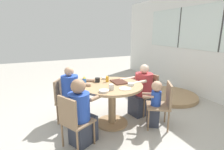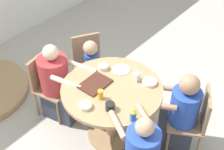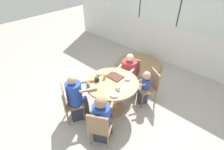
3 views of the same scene
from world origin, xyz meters
The scene contains 21 objects.
ground_plane centered at (0.00, 0.00, 0.00)m, with size 16.00×16.00×0.00m, color #B2ADA3.
wall_back_with_windows centered at (0.00, 2.79, 1.43)m, with size 8.40×0.08×2.80m.
dining_table centered at (0.00, 0.00, 0.58)m, with size 1.12×1.12×0.78m.
chair_for_woman_green_shirt centered at (-0.17, 0.92, 0.50)m, with size 0.47×0.47×0.84m.
chair_for_man_blue_shirt centered at (0.45, -0.82, 0.50)m, with size 0.54×0.54×0.84m.
chair_for_man_teal_shirt centered at (-0.47, -0.80, 0.50)m, with size 0.55×0.55×0.84m.
chair_for_toddler centered at (0.48, 0.80, 0.50)m, with size 0.55×0.55×0.84m.
person_woman_green_shirt centered at (-0.14, 0.75, 0.47)m, with size 0.46×0.71×1.07m.
person_man_blue_shirt centered at (0.37, -0.67, 0.48)m, with size 0.56×0.66×1.06m.
person_man_teal_shirt centered at (-0.39, -0.66, 0.49)m, with size 0.56×0.65×1.09m.
person_toddler centered at (0.40, 0.67, 0.44)m, with size 0.32×0.36×0.88m.
food_tray_dark centered at (-0.08, 0.18, 0.79)m, with size 0.34×0.25×0.02m.
coffee_mug centered at (-0.26, -0.19, 0.82)m, with size 0.10×0.09×0.08m.
sippy_cup centered at (-0.23, -0.45, 0.85)m, with size 0.07×0.07×0.15m.
juice_glass centered at (-0.20, -0.01, 0.84)m, with size 0.06×0.06×0.11m.
milk_carton_small centered at (0.27, -0.13, 0.83)m, with size 0.06×0.06×0.10m.
bowl_white_shallow centered at (0.31, -0.28, 0.80)m, with size 0.16×0.16×0.03m.
bowl_cereal centered at (-0.40, 0.02, 0.80)m, with size 0.13×0.13×0.04m.
bowl_fruit centered at (0.19, 0.29, 0.80)m, with size 0.11×0.11×0.05m.
plate_tortillas centered at (0.31, 0.11, 0.78)m, with size 0.21×0.21×0.01m.
folded_table_stack centered at (-0.62, 1.95, 0.04)m, with size 1.43×1.43×0.09m.
Camera 3 is at (1.94, -2.13, 3.01)m, focal length 28.00 mm.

